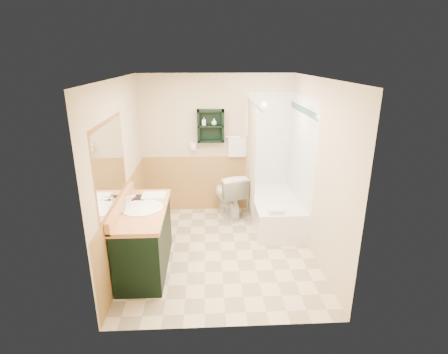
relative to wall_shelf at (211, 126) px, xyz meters
The scene contains 25 objects.
floor 2.09m from the wall_shelf, 85.93° to the right, with size 3.00×3.00×0.00m, color beige.
back_wall 0.38m from the wall_shelf, 48.99° to the left, with size 2.60×0.04×2.40m, color beige.
left_wall 1.89m from the wall_shelf, 130.97° to the right, with size 0.04×3.00×2.40m, color beige.
right_wall 2.03m from the wall_shelf, 44.70° to the right, with size 0.04×3.00×2.40m, color beige.
ceiling 1.66m from the wall_shelf, 85.93° to the right, with size 2.60×3.00×0.04m, color white.
wainscot_left 2.12m from the wall_shelf, 130.14° to the right, with size 2.98×2.98×1.00m, color tan, non-canonical shape.
wainscot_back 1.06m from the wall_shelf, 38.66° to the left, with size 2.58×2.58×1.00m, color tan, non-canonical shape.
mirror_frame 2.28m from the wall_shelf, 120.90° to the right, with size 1.30×1.30×1.00m, color olive, non-canonical shape.
mirror_glass 2.28m from the wall_shelf, 120.79° to the right, with size 1.20×1.20×0.90m, color white, non-canonical shape.
tile_right 1.61m from the wall_shelf, 25.39° to the right, with size 1.50×1.50×2.10m, color white, non-canonical shape.
tile_back 1.23m from the wall_shelf, ahead, with size 0.95×0.95×2.10m, color white, non-canonical shape.
tile_accent 1.56m from the wall_shelf, 25.55° to the right, with size 1.50×1.50×0.10m, color #134427, non-canonical shape.
wall_shelf is the anchor object (origin of this frame).
hair_dryer 0.46m from the wall_shelf, behind, with size 0.10×0.24×0.18m, color white, non-canonical shape.
towel_bar 0.49m from the wall_shelf, ahead, with size 0.40×0.06×0.40m, color silver, non-canonical shape.
curtain_rod 1.01m from the wall_shelf, 46.11° to the right, with size 0.03×0.03×1.60m, color silver.
shower_curtain 0.89m from the wall_shelf, 37.30° to the right, with size 1.05×1.05×1.70m, color beige, non-canonical shape.
vanity 2.28m from the wall_shelf, 116.92° to the right, with size 0.59×1.34×0.85m, color black.
bathtub 1.76m from the wall_shelf, 29.30° to the right, with size 0.72×1.50×0.48m, color white.
toilet 1.22m from the wall_shelf, 36.77° to the right, with size 0.45×0.80×0.78m, color white.
counter_towel 1.75m from the wall_shelf, 119.59° to the right, with size 0.31×0.25×0.04m, color silver.
vanity_book 1.88m from the wall_shelf, 126.57° to the right, with size 0.16×0.02×0.21m, color black.
tub_towel 1.83m from the wall_shelf, 52.16° to the right, with size 0.23×0.19×0.07m, color silver.
soap_bottle_a 0.12m from the wall_shelf, behind, with size 0.06×0.13×0.06m, color white.
soap_bottle_b 0.08m from the wall_shelf, ahead, with size 0.09×0.11×0.09m, color white.
Camera 1 is at (-0.18, -4.41, 2.65)m, focal length 28.00 mm.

